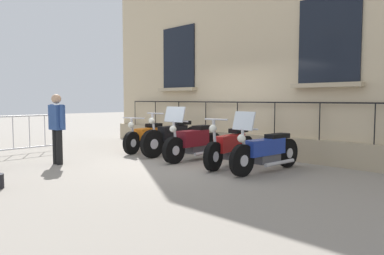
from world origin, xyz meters
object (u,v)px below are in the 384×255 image
crowd_barrier (21,133)px  pedestrian_walking (57,125)px  motorcycle_orange (148,137)px  motorcycle_blue (266,151)px  motorcycle_red (231,147)px  motorcycle_maroon (194,142)px  motorcycle_black (174,138)px

crowd_barrier → pedestrian_walking: pedestrian_walking is taller
motorcycle_orange → motorcycle_blue: (0.11, 4.08, 0.02)m
crowd_barrier → pedestrian_walking: bearing=89.8°
motorcycle_red → motorcycle_blue: bearing=89.4°
motorcycle_orange → crowd_barrier: (2.77, -1.97, 0.16)m
motorcycle_orange → motorcycle_maroon: motorcycle_maroon is taller
motorcycle_orange → motorcycle_blue: 4.08m
motorcycle_red → pedestrian_walking: bearing=-47.0°
motorcycle_orange → motorcycle_black: bearing=94.5°
motorcycle_maroon → crowd_barrier: motorcycle_maroon is taller
motorcycle_blue → pedestrian_walking: (2.66, -3.79, 0.46)m
motorcycle_orange → motorcycle_maroon: bearing=85.5°
motorcycle_orange → motorcycle_blue: size_ratio=0.96×
motorcycle_blue → motorcycle_orange: bearing=-91.6°
motorcycle_orange → pedestrian_walking: bearing=5.9°
motorcycle_blue → motorcycle_red: bearing=-90.6°
motorcycle_blue → pedestrian_walking: bearing=-55.0°
motorcycle_orange → motorcycle_black: 1.04m
motorcycle_blue → crowd_barrier: bearing=-66.3°
pedestrian_walking → motorcycle_orange: bearing=-174.1°
motorcycle_black → motorcycle_blue: motorcycle_blue is taller
motorcycle_black → pedestrian_walking: size_ratio=1.42×
motorcycle_blue → motorcycle_black: bearing=-93.7°
motorcycle_maroon → pedestrian_walking: 3.17m
motorcycle_maroon → motorcycle_black: bearing=-103.6°
motorcycle_blue → crowd_barrier: size_ratio=0.95×
motorcycle_orange → motorcycle_red: 3.15m
motorcycle_maroon → motorcycle_red: bearing=92.8°
motorcycle_orange → motorcycle_red: size_ratio=0.98×
motorcycle_orange → motorcycle_blue: motorcycle_blue is taller
motorcycle_black → motorcycle_orange: bearing=-85.5°
motorcycle_black → pedestrian_walking: 2.98m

